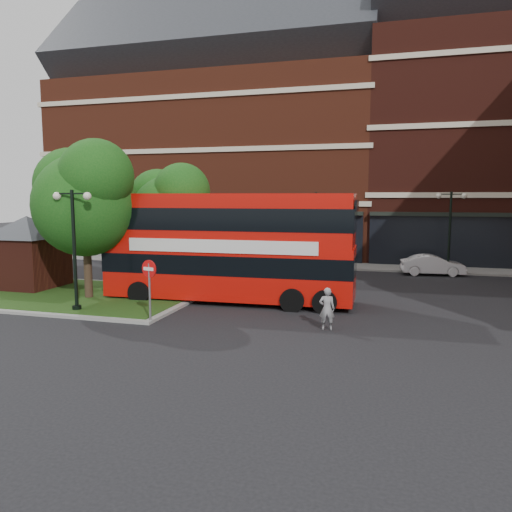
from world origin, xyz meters
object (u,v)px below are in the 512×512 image
(bus, at_px, (228,240))
(car_silver, at_px, (195,256))
(woman, at_px, (327,309))
(car_white, at_px, (432,265))

(bus, height_order, car_silver, bus)
(woman, bearing_deg, bus, -44.75)
(bus, height_order, car_white, bus)
(bus, bearing_deg, car_silver, 117.96)
(bus, xyz_separation_m, car_white, (9.35, 10.50, -2.18))
(car_white, bearing_deg, woman, 156.02)
(woman, relative_size, car_silver, 0.39)
(woman, bearing_deg, car_silver, -60.70)
(bus, relative_size, woman, 7.32)
(bus, relative_size, car_white, 3.03)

